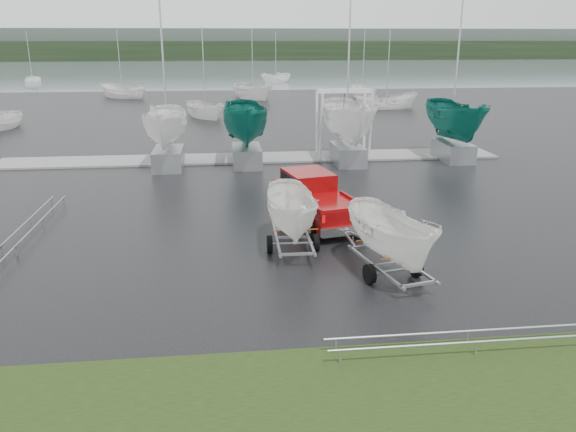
{
  "coord_description": "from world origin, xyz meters",
  "views": [
    {
      "loc": [
        -1.62,
        -20.62,
        7.04
      ],
      "look_at": [
        0.44,
        -2.39,
        1.2
      ],
      "focal_mm": 35.0,
      "sensor_mm": 36.0,
      "label": 1
    }
  ],
  "objects_px": {
    "trailer_parked": "(292,174)",
    "boat_hoist": "(344,113)",
    "pickup_truck": "(314,196)",
    "trailer_hitched": "(394,194)"
  },
  "relations": [
    {
      "from": "trailer_parked",
      "to": "boat_hoist",
      "type": "height_order",
      "value": "trailer_parked"
    },
    {
      "from": "pickup_truck",
      "to": "trailer_hitched",
      "type": "distance_m",
      "value": 6.46
    },
    {
      "from": "trailer_parked",
      "to": "boat_hoist",
      "type": "bearing_deg",
      "value": 73.18
    },
    {
      "from": "pickup_truck",
      "to": "boat_hoist",
      "type": "height_order",
      "value": "boat_hoist"
    },
    {
      "from": "trailer_hitched",
      "to": "pickup_truck",
      "type": "bearing_deg",
      "value": 90.0
    },
    {
      "from": "pickup_truck",
      "to": "boat_hoist",
      "type": "bearing_deg",
      "value": 60.0
    },
    {
      "from": "trailer_hitched",
      "to": "trailer_parked",
      "type": "height_order",
      "value": "trailer_parked"
    },
    {
      "from": "pickup_truck",
      "to": "trailer_hitched",
      "type": "height_order",
      "value": "trailer_hitched"
    },
    {
      "from": "pickup_truck",
      "to": "trailer_hitched",
      "type": "relative_size",
      "value": 1.17
    },
    {
      "from": "trailer_parked",
      "to": "boat_hoist",
      "type": "distance_m",
      "value": 16.27
    }
  ]
}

